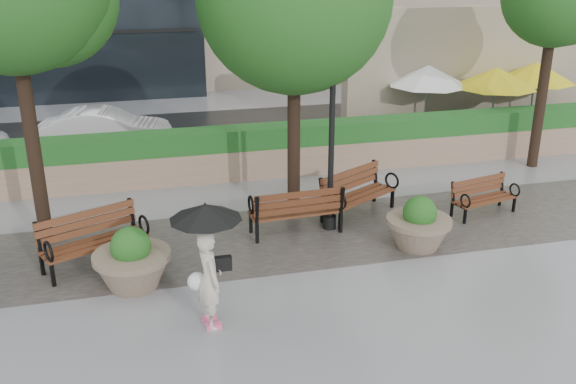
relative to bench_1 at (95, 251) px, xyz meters
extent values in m
plane|color=gray|center=(2.99, -2.63, -0.31)|extent=(100.00, 100.00, 0.00)
cube|color=#383330|center=(2.99, 0.37, -0.31)|extent=(28.00, 3.20, 0.01)
cube|color=tan|center=(2.99, 4.37, 0.09)|extent=(24.00, 0.80, 0.80)
cube|color=#1A501D|center=(2.99, 4.37, 0.76)|extent=(24.00, 0.75, 0.55)
cube|color=tan|center=(12.49, 7.37, 1.69)|extent=(10.00, 0.60, 4.00)
cube|color=#1A501D|center=(11.99, 5.17, 0.14)|extent=(8.00, 0.50, 0.90)
cube|color=black|center=(2.99, 8.37, -0.31)|extent=(40.00, 7.00, 0.00)
cube|color=brown|center=(0.02, -0.04, 0.17)|extent=(2.04, 1.37, 0.05)
cube|color=brown|center=(-0.11, 0.24, 0.51)|extent=(1.85, 0.95, 0.46)
cube|color=black|center=(0.00, -0.01, -0.06)|extent=(2.09, 1.47, 0.50)
torus|color=black|center=(-0.74, -0.61, 0.37)|extent=(0.22, 0.39, 0.41)
torus|color=black|center=(0.95, 0.18, 0.37)|extent=(0.22, 0.39, 0.41)
cube|color=brown|center=(4.10, 0.57, 0.16)|extent=(1.98, 0.68, 0.05)
cube|color=brown|center=(4.12, 0.27, 0.50)|extent=(1.96, 0.23, 0.46)
cube|color=black|center=(4.10, 0.54, -0.06)|extent=(1.98, 0.79, 0.50)
torus|color=black|center=(5.01, 0.81, 0.36)|extent=(0.07, 0.40, 0.40)
torus|color=black|center=(3.17, 0.72, 0.36)|extent=(0.07, 0.40, 0.40)
cube|color=brown|center=(5.75, 1.10, 0.16)|extent=(1.96, 1.46, 0.05)
cube|color=brown|center=(5.60, 1.36, 0.49)|extent=(1.74, 1.07, 0.45)
cube|color=black|center=(5.73, 1.13, -0.07)|extent=(2.02, 1.55, 0.49)
torus|color=black|center=(5.05, 0.48, 0.35)|extent=(0.24, 0.37, 0.40)
torus|color=black|center=(6.63, 1.39, 0.35)|extent=(0.24, 0.37, 0.40)
cube|color=brown|center=(8.51, 0.43, 0.07)|extent=(1.62, 0.81, 0.04)
cube|color=brown|center=(8.46, 0.67, 0.34)|extent=(1.54, 0.46, 0.37)
cube|color=black|center=(8.51, 0.46, -0.11)|extent=(1.64, 0.90, 0.40)
torus|color=black|center=(7.83, 0.11, 0.22)|extent=(0.12, 0.32, 0.32)
torus|color=black|center=(9.26, 0.45, 0.22)|extent=(0.12, 0.32, 0.32)
cylinder|color=#7F6B56|center=(0.68, -1.00, 0.30)|extent=(1.38, 1.38, 0.11)
sphere|color=#244B15|center=(0.68, -1.00, 0.49)|extent=(0.71, 0.71, 0.71)
cylinder|color=#7F6B56|center=(6.33, -0.75, 0.27)|extent=(1.32, 1.32, 0.11)
sphere|color=#244B15|center=(6.33, -0.75, 0.45)|extent=(0.68, 0.68, 0.68)
cylinder|color=black|center=(4.87, 0.58, 1.55)|extent=(0.12, 0.12, 3.72)
cylinder|color=black|center=(4.87, 0.58, -0.16)|extent=(0.28, 0.28, 0.30)
sphere|color=black|center=(4.87, 0.58, 3.46)|extent=(0.24, 0.24, 0.24)
cylinder|color=black|center=(-1.03, 1.33, 2.18)|extent=(0.28, 0.28, 5.00)
cylinder|color=black|center=(4.29, 1.43, 1.94)|extent=(0.28, 0.28, 4.51)
sphere|color=#244B15|center=(4.89, 1.73, 4.07)|extent=(2.81, 2.81, 2.81)
cylinder|color=black|center=(11.67, 3.27, 1.85)|extent=(0.28, 0.28, 4.33)
sphere|color=#244B15|center=(12.27, 3.57, 3.89)|extent=(1.91, 1.91, 1.91)
cylinder|color=black|center=(9.96, 6.63, -0.26)|extent=(0.40, 0.40, 0.10)
cylinder|color=#99999E|center=(9.96, 6.63, 0.79)|extent=(0.06, 0.06, 2.20)
cone|color=white|center=(9.96, 6.63, 1.69)|extent=(2.50, 2.50, 0.60)
cylinder|color=black|center=(11.82, 5.79, -0.26)|extent=(0.40, 0.40, 0.10)
cylinder|color=#99999E|center=(11.82, 5.79, 0.79)|extent=(0.06, 0.06, 2.20)
cone|color=yellow|center=(11.82, 5.79, 1.69)|extent=(2.50, 2.50, 0.60)
cylinder|color=black|center=(13.54, 6.30, -0.26)|extent=(0.40, 0.40, 0.10)
cylinder|color=#99999E|center=(13.54, 6.30, 0.79)|extent=(0.06, 0.06, 2.20)
cone|color=yellow|center=(13.54, 6.30, 1.69)|extent=(2.50, 2.50, 0.60)
imported|color=silver|center=(0.13, 7.68, 0.32)|extent=(4.00, 1.85, 1.27)
imported|color=beige|center=(1.87, -2.58, 0.56)|extent=(0.53, 0.69, 1.74)
cube|color=#F2598C|center=(1.85, -2.46, -0.27)|extent=(0.15, 0.25, 0.09)
cube|color=#F2598C|center=(1.89, -2.72, -0.27)|extent=(0.15, 0.25, 0.09)
cube|color=black|center=(2.07, -2.50, 0.72)|extent=(0.16, 0.34, 0.24)
sphere|color=white|center=(1.68, -2.39, 0.39)|extent=(0.30, 0.30, 0.30)
cylinder|color=black|center=(1.86, -2.53, 1.21)|extent=(0.02, 0.02, 0.93)
cone|color=black|center=(1.86, -2.53, 1.65)|extent=(1.13, 1.13, 0.24)
camera|label=1|loc=(0.88, -11.57, 5.42)|focal=40.00mm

